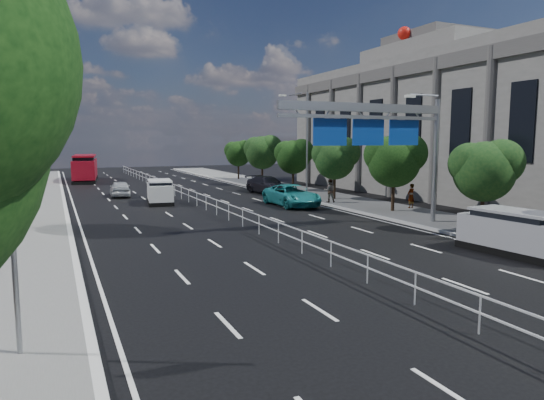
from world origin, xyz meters
TOP-DOWN VIEW (x-y plane):
  - ground at (0.00, 0.00)m, footprint 160.00×160.00m
  - kerb_near at (-9.00, 0.00)m, footprint 0.25×140.00m
  - median_fence at (0.00, 22.50)m, footprint 0.05×85.00m
  - overhead_gantry at (6.74, 10.05)m, footprint 10.24×0.38m
  - streetlight_far at (10.50, 26.00)m, footprint 2.78×2.40m
  - civic_hall at (23.72, 22.00)m, footprint 14.40×36.00m
  - near_tree_back at (-11.94, 17.97)m, footprint 4.84×4.51m
  - far_tree_c at (11.24, 6.98)m, footprint 3.52×3.28m
  - far_tree_d at (11.25, 14.48)m, footprint 3.85×3.59m
  - far_tree_e at (11.25, 21.98)m, footprint 3.63×3.38m
  - far_tree_f at (11.24, 29.48)m, footprint 3.52×3.28m
  - far_tree_g at (11.25, 36.98)m, footprint 3.96×3.69m
  - far_tree_h at (11.24, 44.48)m, footprint 3.41×3.18m
  - white_minivan at (-2.19, 25.89)m, footprint 2.39×4.43m
  - red_bus at (-6.18, 50.48)m, footprint 3.56×10.68m
  - near_car_silver at (-4.43, 31.97)m, footprint 1.94×4.19m
  - near_car_dark at (-5.84, 55.14)m, footprint 1.76×4.42m
  - silver_minivan at (8.30, 2.60)m, footprint 2.31×4.73m
  - parked_car_teal at (6.50, 20.39)m, footprint 2.67×5.72m
  - parked_car_dark at (8.30, 28.94)m, footprint 2.91×5.64m
  - pedestrian_a at (13.23, 15.08)m, footprint 0.70×0.53m
  - pedestrian_b at (9.60, 20.09)m, footprint 1.05×0.95m

SIDE VIEW (x-z plane):
  - ground at x=0.00m, z-range 0.00..0.00m
  - kerb_near at x=-9.00m, z-range -0.01..0.15m
  - median_fence at x=0.00m, z-range 0.01..1.04m
  - near_car_silver at x=-4.43m, z-range 0.00..1.39m
  - near_car_dark at x=-5.84m, z-range 0.00..1.43m
  - parked_car_dark at x=8.30m, z-range 0.00..1.56m
  - parked_car_teal at x=6.50m, z-range 0.00..1.59m
  - white_minivan at x=-2.19m, z-range -0.02..1.82m
  - silver_minivan at x=8.30m, z-range -0.02..1.89m
  - pedestrian_a at x=13.23m, z-range 0.14..1.85m
  - pedestrian_b at x=9.60m, z-range 0.14..1.91m
  - red_bus at x=-6.18m, z-range 0.07..3.20m
  - far_tree_h at x=11.24m, z-range 0.97..5.88m
  - far_tree_c at x=11.24m, z-range 0.95..5.90m
  - far_tree_f at x=11.24m, z-range 0.98..6.00m
  - far_tree_e at x=11.25m, z-range 0.99..6.12m
  - far_tree_d at x=11.25m, z-range 1.02..6.36m
  - far_tree_g at x=11.25m, z-range 1.03..6.48m
  - near_tree_back at x=-11.94m, z-range 1.27..7.96m
  - streetlight_far at x=10.50m, z-range 0.71..9.71m
  - overhead_gantry at x=6.74m, z-range 1.88..9.33m
  - civic_hall at x=23.72m, z-range -0.91..13.44m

